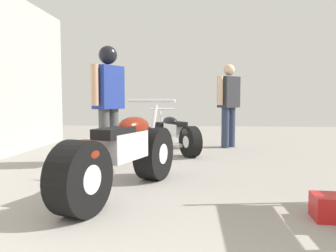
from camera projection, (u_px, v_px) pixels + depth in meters
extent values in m
plane|color=gray|center=(162.00, 178.00, 4.40)|extent=(17.34, 17.34, 0.00)
cylinder|color=black|center=(154.00, 153.00, 4.32)|extent=(0.46, 0.71, 0.66)
cylinder|color=silver|center=(154.00, 153.00, 4.32)|extent=(0.33, 0.32, 0.25)
cylinder|color=black|center=(80.00, 178.00, 2.95)|extent=(0.46, 0.71, 0.66)
cylinder|color=silver|center=(80.00, 178.00, 2.95)|extent=(0.33, 0.32, 0.25)
cube|color=silver|center=(124.00, 146.00, 3.62)|extent=(0.45, 0.71, 0.29)
ellipsoid|color=maroon|center=(134.00, 127.00, 3.82)|extent=(0.43, 0.59, 0.23)
cube|color=black|center=(114.00, 133.00, 3.44)|extent=(0.37, 0.54, 0.10)
ellipsoid|color=maroon|center=(83.00, 154.00, 2.98)|extent=(0.40, 0.52, 0.25)
cylinder|color=silver|center=(152.00, 129.00, 4.26)|extent=(0.13, 0.26, 0.60)
cylinder|color=silver|center=(151.00, 101.00, 4.20)|extent=(0.62, 0.24, 0.04)
cylinder|color=silver|center=(95.00, 178.00, 3.41)|extent=(0.27, 0.57, 0.09)
cylinder|color=black|center=(161.00, 135.00, 7.10)|extent=(0.42, 0.56, 0.54)
cylinder|color=silver|center=(161.00, 135.00, 7.10)|extent=(0.26, 0.27, 0.21)
cylinder|color=black|center=(190.00, 142.00, 5.99)|extent=(0.42, 0.56, 0.54)
cylinder|color=silver|center=(190.00, 142.00, 5.99)|extent=(0.26, 0.27, 0.21)
cube|color=silver|center=(174.00, 130.00, 6.53)|extent=(0.45, 0.57, 0.24)
ellipsoid|color=black|center=(170.00, 121.00, 6.69)|extent=(0.41, 0.49, 0.19)
cube|color=black|center=(178.00, 124.00, 6.39)|extent=(0.37, 0.45, 0.09)
ellipsoid|color=black|center=(189.00, 132.00, 6.02)|extent=(0.38, 0.43, 0.20)
cylinder|color=silver|center=(162.00, 123.00, 7.05)|extent=(0.14, 0.21, 0.49)
cylinder|color=silver|center=(162.00, 109.00, 7.00)|extent=(0.47, 0.29, 0.03)
cylinder|color=silver|center=(175.00, 144.00, 6.27)|extent=(0.30, 0.44, 0.08)
cylinder|color=#2D3851|center=(225.00, 128.00, 7.15)|extent=(0.23, 0.23, 0.84)
cylinder|color=#2D3851|center=(231.00, 127.00, 7.29)|extent=(0.23, 0.23, 0.84)
cube|color=#2D2D33|center=(229.00, 92.00, 7.17)|extent=(0.50, 0.51, 0.64)
cylinder|color=beige|center=(220.00, 91.00, 6.97)|extent=(0.16, 0.16, 0.59)
cylinder|color=beige|center=(237.00, 91.00, 7.36)|extent=(0.16, 0.16, 0.59)
sphere|color=beige|center=(229.00, 70.00, 7.13)|extent=(0.23, 0.23, 0.23)
cylinder|color=#4C4C4C|center=(104.00, 137.00, 5.23)|extent=(0.22, 0.22, 0.86)
cylinder|color=#4C4C4C|center=(114.00, 136.00, 5.41)|extent=(0.22, 0.22, 0.86)
cube|color=navy|center=(108.00, 87.00, 5.26)|extent=(0.45, 0.54, 0.66)
cylinder|color=tan|center=(95.00, 85.00, 5.01)|extent=(0.16, 0.16, 0.60)
cylinder|color=tan|center=(121.00, 86.00, 5.51)|extent=(0.16, 0.16, 0.60)
sphere|color=black|center=(108.00, 56.00, 5.23)|extent=(0.24, 0.24, 0.24)
sphere|color=black|center=(108.00, 55.00, 5.23)|extent=(0.28, 0.28, 0.28)
cube|color=#B21919|center=(335.00, 208.00, 2.87)|extent=(0.37, 0.30, 0.21)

